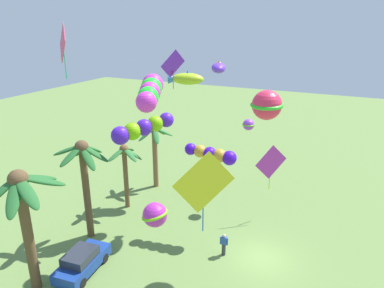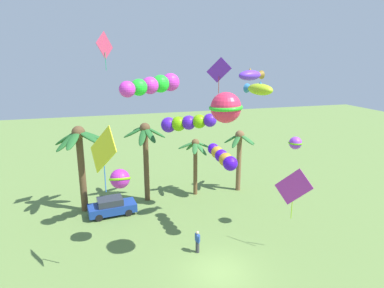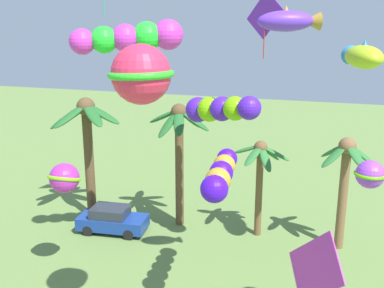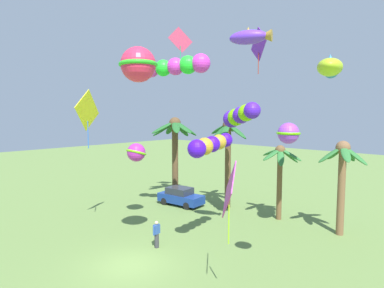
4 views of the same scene
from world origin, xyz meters
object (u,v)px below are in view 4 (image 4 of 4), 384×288
object	(u,v)px
kite_ball_2	(288,133)
kite_diamond_8	(87,111)
kite_fish_5	(330,68)
palm_tree_3	(280,164)
kite_tube_10	(179,66)
palm_tree_2	(175,137)
spectator_0	(157,234)
kite_tube_0	(240,116)
kite_diamond_6	(259,45)
palm_tree_0	(228,143)
kite_ball_1	(138,65)
kite_fish_4	(251,37)
kite_diamond_3	(180,40)
parked_car_0	(181,196)
kite_tube_7	(210,145)
palm_tree_1	(342,168)
kite_diamond_11	(229,191)
kite_ball_9	(136,152)

from	to	relation	value
kite_ball_2	kite_diamond_8	size ratio (longest dim) A/B	0.37
kite_fish_5	palm_tree_3	bearing A→B (deg)	144.13
kite_tube_10	palm_tree_2	bearing A→B (deg)	137.97
spectator_0	palm_tree_3	bearing A→B (deg)	74.21
kite_tube_0	kite_diamond_6	size ratio (longest dim) A/B	1.52
palm_tree_0	palm_tree_2	distance (m)	5.57
spectator_0	kite_fish_5	bearing A→B (deg)	41.03
kite_ball_1	kite_fish_4	size ratio (longest dim) A/B	1.07
kite_fish_5	kite_fish_4	bearing A→B (deg)	-124.19
kite_diamond_3	kite_fish_5	world-z (taller)	kite_diamond_3
kite_diamond_8	parked_car_0	bearing A→B (deg)	86.98
palm_tree_3	kite_tube_7	world-z (taller)	kite_tube_7
palm_tree_1	palm_tree_0	bearing A→B (deg)	179.20
palm_tree_2	kite_fish_5	bearing A→B (deg)	-9.69
palm_tree_0	kite_diamond_8	distance (m)	11.41
kite_fish_4	parked_car_0	bearing A→B (deg)	153.87
kite_ball_2	kite_diamond_11	distance (m)	3.58
spectator_0	kite_fish_5	xyz separation A→B (m)	(7.24, 6.30, 9.48)
spectator_0	kite_ball_1	distance (m)	9.63
parked_car_0	spectator_0	world-z (taller)	spectator_0
palm_tree_2	kite_diamond_11	bearing A→B (deg)	-36.73
palm_tree_0	parked_car_0	distance (m)	6.09
palm_tree_1	parked_car_0	xyz separation A→B (m)	(-12.41, -2.08, -3.59)
parked_car_0	kite_fish_4	size ratio (longest dim) A/B	1.75
palm_tree_3	kite_tube_0	distance (m)	4.84
kite_diamond_11	kite_diamond_3	bearing A→B (deg)	142.94
parked_car_0	kite_tube_10	world-z (taller)	kite_tube_10
spectator_0	kite_tube_0	world-z (taller)	kite_tube_0
kite_diamond_3	kite_diamond_8	distance (m)	9.89
kite_diamond_3	kite_tube_7	bearing A→B (deg)	-34.71
kite_fish_5	kite_tube_7	size ratio (longest dim) A/B	0.83
kite_diamond_11	kite_diamond_6	bearing A→B (deg)	113.01
palm_tree_2	kite_diamond_3	distance (m)	8.62
palm_tree_0	kite_diamond_3	world-z (taller)	kite_diamond_3
palm_tree_1	kite_diamond_8	distance (m)	16.87
kite_tube_0	kite_fish_4	bearing A→B (deg)	-50.37
kite_diamond_6	kite_tube_0	bearing A→B (deg)	148.31
parked_car_0	kite_ball_2	xyz separation A→B (m)	(12.90, -6.41, 6.19)
kite_diamond_6	palm_tree_2	bearing A→B (deg)	162.26
palm_tree_0	kite_ball_9	world-z (taller)	palm_tree_0
kite_ball_2	parked_car_0	bearing A→B (deg)	153.59
kite_diamond_3	kite_tube_10	size ratio (longest dim) A/B	0.63
kite_ball_9	kite_ball_1	bearing A→B (deg)	-36.15
parked_car_0	kite_diamond_6	world-z (taller)	kite_diamond_6
kite_ball_9	kite_tube_10	bearing A→B (deg)	31.87
kite_diamond_3	palm_tree_1	bearing A→B (deg)	10.77
palm_tree_0	kite_ball_1	world-z (taller)	kite_ball_1
palm_tree_2	kite_diamond_11	distance (m)	17.10
spectator_0	kite_diamond_3	distance (m)	15.54
palm_tree_0	kite_diamond_8	bearing A→B (deg)	-109.79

